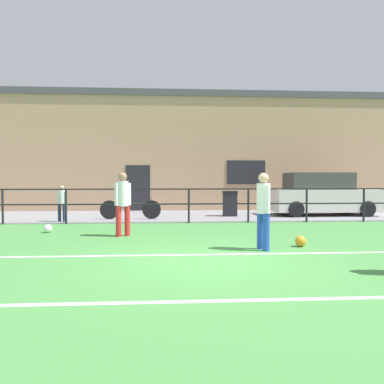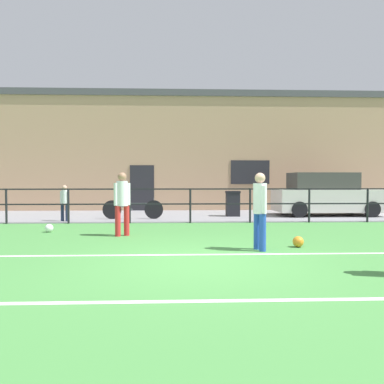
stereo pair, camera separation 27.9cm
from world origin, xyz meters
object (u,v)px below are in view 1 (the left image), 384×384
at_px(trash_bin_0, 230,203).
at_px(bicycle_parked_0, 130,209).
at_px(soccer_ball_match, 301,241).
at_px(soccer_ball_spare, 48,229).
at_px(player_winger, 263,206).
at_px(parked_car_red, 322,195).
at_px(player_striker, 123,200).
at_px(spectator_child, 62,201).

bearing_deg(trash_bin_0, bicycle_parked_0, -166.66).
distance_m(soccer_ball_match, soccer_ball_spare, 6.61).
xyz_separation_m(player_winger, parked_car_red, (4.23, 7.25, -0.08)).
height_order(player_striker, spectator_child, player_striker).
height_order(soccer_ball_match, trash_bin_0, trash_bin_0).
xyz_separation_m(soccer_ball_match, spectator_child, (-6.42, 5.16, 0.60)).
height_order(parked_car_red, trash_bin_0, parked_car_red).
bearing_deg(trash_bin_0, spectator_child, -165.47).
bearing_deg(soccer_ball_match, player_winger, -160.34).
bearing_deg(soccer_ball_spare, parked_car_red, 24.88).
bearing_deg(spectator_child, soccer_ball_spare, 113.97).
relative_size(soccer_ball_match, trash_bin_0, 0.24).
relative_size(player_striker, soccer_ball_match, 6.97).
distance_m(spectator_child, trash_bin_0, 6.21).
xyz_separation_m(soccer_ball_match, soccer_ball_spare, (-6.09, 2.56, -0.00)).
bearing_deg(bicycle_parked_0, soccer_ball_match, -54.37).
relative_size(parked_car_red, trash_bin_0, 4.18).
distance_m(player_striker, soccer_ball_match, 4.44).
xyz_separation_m(soccer_ball_match, bicycle_parked_0, (-4.18, 5.83, 0.25)).
xyz_separation_m(spectator_child, bicycle_parked_0, (2.24, 0.66, -0.35)).
bearing_deg(spectator_child, soccer_ball_match, 157.95).
xyz_separation_m(bicycle_parked_0, trash_bin_0, (3.76, 0.89, 0.14)).
distance_m(soccer_ball_spare, trash_bin_0, 7.05).
bearing_deg(player_striker, trash_bin_0, -157.18).
height_order(soccer_ball_match, parked_car_red, parked_car_red).
bearing_deg(bicycle_parked_0, spectator_child, -163.49).
xyz_separation_m(soccer_ball_match, parked_car_red, (3.33, 6.93, 0.70)).
bearing_deg(parked_car_red, spectator_child, -169.73).
height_order(player_striker, bicycle_parked_0, player_striker).
bearing_deg(spectator_child, trash_bin_0, -148.69).
height_order(spectator_child, bicycle_parked_0, spectator_child).
height_order(player_striker, soccer_ball_match, player_striker).
bearing_deg(soccer_ball_match, parked_car_red, 64.32).
relative_size(soccer_ball_match, spectator_child, 0.19).
relative_size(spectator_child, bicycle_parked_0, 0.56).
distance_m(spectator_child, bicycle_parked_0, 2.36).
relative_size(player_striker, bicycle_parked_0, 0.74).
xyz_separation_m(player_striker, trash_bin_0, (3.57, 4.93, -0.41)).
bearing_deg(soccer_ball_spare, bicycle_parked_0, 59.66).
distance_m(parked_car_red, bicycle_parked_0, 7.60).
bearing_deg(soccer_ball_spare, player_winger, -29.05).
relative_size(spectator_child, parked_car_red, 0.30).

